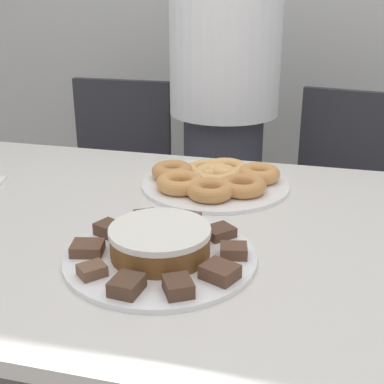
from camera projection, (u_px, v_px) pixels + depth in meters
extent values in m
cube|color=silver|center=(217.00, 237.00, 1.13)|extent=(1.93, 0.96, 0.03)
cylinder|color=#383842|center=(221.00, 216.00, 2.07)|extent=(0.29, 0.29, 0.82)
cylinder|color=white|center=(226.00, 19.00, 1.80)|extent=(0.39, 0.39, 0.65)
cylinder|color=black|center=(114.00, 302.00, 2.23)|extent=(0.44, 0.44, 0.01)
cylinder|color=#262626|center=(111.00, 256.00, 2.15)|extent=(0.06, 0.06, 0.42)
cube|color=#2D2D33|center=(108.00, 203.00, 2.06)|extent=(0.45, 0.45, 0.04)
cube|color=#2D2D33|center=(123.00, 132.00, 2.16)|extent=(0.40, 0.04, 0.42)
cylinder|color=black|center=(325.00, 334.00, 2.03)|extent=(0.44, 0.44, 0.01)
cylinder|color=#262626|center=(331.00, 284.00, 1.95)|extent=(0.06, 0.06, 0.42)
cube|color=#2D2D33|center=(337.00, 227.00, 1.87)|extent=(0.51, 0.51, 0.04)
cube|color=#2D2D33|center=(354.00, 148.00, 1.96)|extent=(0.40, 0.10, 0.42)
cylinder|color=white|center=(160.00, 257.00, 1.01)|extent=(0.36, 0.36, 0.01)
cylinder|color=white|center=(215.00, 184.00, 1.37)|extent=(0.38, 0.38, 0.01)
cylinder|color=brown|center=(160.00, 244.00, 1.00)|extent=(0.19, 0.19, 0.04)
cylinder|color=white|center=(160.00, 231.00, 0.99)|extent=(0.19, 0.19, 0.01)
cube|color=brown|center=(186.00, 220.00, 1.12)|extent=(0.05, 0.06, 0.02)
cube|color=#513828|center=(146.00, 219.00, 1.13)|extent=(0.07, 0.07, 0.03)
cube|color=#513828|center=(109.00, 229.00, 1.08)|extent=(0.06, 0.06, 0.02)
cube|color=brown|center=(87.00, 248.00, 1.01)|extent=(0.07, 0.06, 0.02)
cube|color=brown|center=(92.00, 270.00, 0.93)|extent=(0.06, 0.06, 0.02)
cube|color=#513828|center=(127.00, 285.00, 0.88)|extent=(0.05, 0.06, 0.03)
cube|color=#513828|center=(178.00, 286.00, 0.88)|extent=(0.07, 0.07, 0.03)
cube|color=brown|center=(220.00, 272.00, 0.92)|extent=(0.07, 0.07, 0.03)
cube|color=brown|center=(234.00, 251.00, 1.00)|extent=(0.06, 0.05, 0.02)
cube|color=#513828|center=(219.00, 232.00, 1.08)|extent=(0.07, 0.07, 0.02)
torus|color=#E5AD66|center=(215.00, 176.00, 1.36)|extent=(0.12, 0.12, 0.04)
torus|color=#E5AD66|center=(207.00, 169.00, 1.42)|extent=(0.11, 0.11, 0.03)
torus|color=#C68447|center=(172.00, 171.00, 1.39)|extent=(0.11, 0.11, 0.04)
torus|color=#D18E4C|center=(181.00, 183.00, 1.31)|extent=(0.12, 0.12, 0.04)
torus|color=#C68447|center=(210.00, 190.00, 1.27)|extent=(0.11, 0.11, 0.04)
torus|color=#C68447|center=(242.00, 186.00, 1.30)|extent=(0.12, 0.12, 0.03)
torus|color=#D18E4C|center=(259.00, 174.00, 1.37)|extent=(0.11, 0.11, 0.04)
torus|color=#E5AD66|center=(225.00, 169.00, 1.41)|extent=(0.12, 0.12, 0.03)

